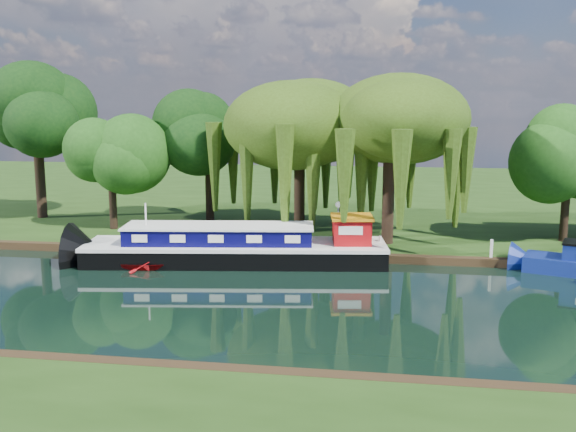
# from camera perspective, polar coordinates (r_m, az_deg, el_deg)

# --- Properties ---
(ground) EXTENTS (120.00, 120.00, 0.00)m
(ground) POSITION_cam_1_polar(r_m,az_deg,el_deg) (28.37, 1.77, -7.86)
(ground) COLOR black
(far_bank) EXTENTS (120.00, 52.00, 0.45)m
(far_bank) POSITION_cam_1_polar(r_m,az_deg,el_deg) (61.49, 5.67, 1.95)
(far_bank) COLOR #1A340E
(far_bank) RESTS_ON ground
(dutch_barge) EXTENTS (16.84, 5.89, 3.48)m
(dutch_barge) POSITION_cam_1_polar(r_m,az_deg,el_deg) (35.48, -4.44, -2.82)
(dutch_barge) COLOR black
(dutch_barge) RESTS_ON ground
(red_dinghy) EXTENTS (3.90, 3.20, 0.71)m
(red_dinghy) POSITION_cam_1_polar(r_m,az_deg,el_deg) (35.20, -11.78, -4.55)
(red_dinghy) COLOR maroon
(red_dinghy) RESTS_ON ground
(willow_left) EXTENTS (7.79, 7.79, 9.34)m
(willow_left) POSITION_cam_1_polar(r_m,az_deg,el_deg) (41.27, 1.04, 7.91)
(willow_left) COLOR black
(willow_left) RESTS_ON far_bank
(willow_right) EXTENTS (7.50, 7.50, 9.14)m
(willow_right) POSITION_cam_1_polar(r_m,az_deg,el_deg) (38.12, 9.06, 7.46)
(willow_right) COLOR black
(willow_right) RESTS_ON far_bank
(tree_far_left) EXTENTS (4.55, 4.55, 7.33)m
(tree_far_left) POSITION_cam_1_polar(r_m,az_deg,el_deg) (43.90, -15.50, 5.38)
(tree_far_left) COLOR black
(tree_far_left) RESTS_ON far_bank
(tree_far_back) EXTENTS (6.02, 6.02, 10.13)m
(tree_far_back) POSITION_cam_1_polar(r_m,az_deg,el_deg) (50.03, -21.46, 7.89)
(tree_far_back) COLOR black
(tree_far_back) RESTS_ON far_bank
(tree_far_mid) EXTENTS (5.16, 5.16, 8.45)m
(tree_far_mid) POSITION_cam_1_polar(r_m,az_deg,el_deg) (45.18, -7.08, 6.80)
(tree_far_mid) COLOR black
(tree_far_mid) RESTS_ON far_bank
(tree_far_right) EXTENTS (4.32, 4.32, 7.07)m
(tree_far_right) POSITION_cam_1_polar(r_m,az_deg,el_deg) (41.86, 23.68, 4.50)
(tree_far_right) COLOR black
(tree_far_right) RESTS_ON far_bank
(lamppost) EXTENTS (0.36, 0.36, 2.56)m
(lamppost) POSITION_cam_1_polar(r_m,az_deg,el_deg) (37.94, 4.49, 0.41)
(lamppost) COLOR silver
(lamppost) RESTS_ON far_bank
(mooring_posts) EXTENTS (19.16, 0.16, 1.00)m
(mooring_posts) POSITION_cam_1_polar(r_m,az_deg,el_deg) (36.25, 2.62, -2.39)
(mooring_posts) COLOR silver
(mooring_posts) RESTS_ON far_bank
(reeds_near) EXTENTS (33.70, 1.50, 1.10)m
(reeds_near) POSITION_cam_1_polar(r_m,az_deg,el_deg) (21.19, 18.36, -13.10)
(reeds_near) COLOR #204713
(reeds_near) RESTS_ON ground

